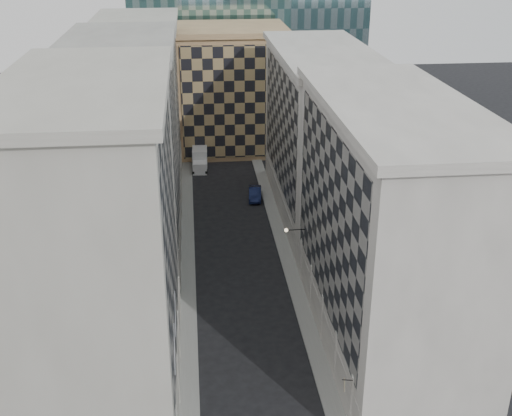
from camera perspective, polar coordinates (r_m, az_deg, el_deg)
sidewalk_west at (r=67.98m, az=-6.07°, el=-4.79°), size 1.50×100.00×0.15m
sidewalk_east at (r=68.62m, az=2.75°, el=-4.38°), size 1.50×100.00×0.15m
bldg_left_a at (r=46.17m, az=-13.59°, el=-3.46°), size 10.80×22.80×23.70m
bldg_left_b at (r=66.56m, az=-11.37°, el=4.82°), size 10.80×22.80×22.70m
bldg_left_c at (r=87.73m, az=-10.19°, el=9.17°), size 10.80×22.80×21.70m
bldg_right_a at (r=52.15m, az=11.52°, el=-1.82°), size 10.80×26.80×20.70m
bldg_right_b at (r=76.73m, az=5.77°, el=6.55°), size 10.80×28.80×19.70m
tan_block at (r=100.52m, az=-2.22°, el=10.56°), size 16.80×14.80×18.80m
flagpoles_left at (r=43.36m, az=-7.23°, el=-10.75°), size 0.10×6.33×2.33m
bracket_lamp at (r=60.44m, az=2.87°, el=-1.97°), size 1.98×0.36×0.36m
box_truck at (r=93.54m, az=-5.01°, el=4.22°), size 2.29×5.26×2.84m
dark_car at (r=82.76m, az=-0.09°, el=1.28°), size 2.01×4.65×1.49m
shop_sign at (r=45.67m, az=7.89°, el=-15.27°), size 0.77×0.68×0.76m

